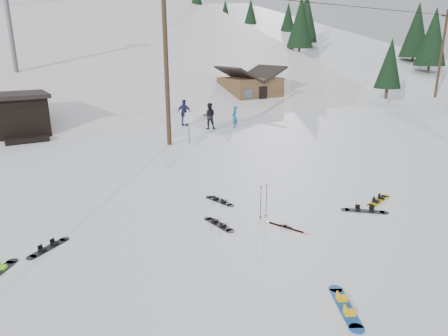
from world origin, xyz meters
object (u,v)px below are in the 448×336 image
utility_pole (166,62)px  hero_skis (286,227)px  hero_snowboard (345,307)px  cabin (250,91)px

utility_pole → hero_skis: bearing=-97.4°
utility_pole → hero_snowboard: (-3.16, -16.08, -4.65)m
utility_pole → hero_snowboard: size_ratio=5.90×
hero_skis → utility_pole: bearing=62.2°
cabin → hero_snowboard: cabin is taller
hero_snowboard → hero_skis: (1.57, 3.83, -0.01)m
utility_pole → cabin: 16.71m
utility_pole → hero_skis: size_ratio=6.08×
hero_skis → cabin: bearing=36.3°
cabin → hero_skis: size_ratio=3.64×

